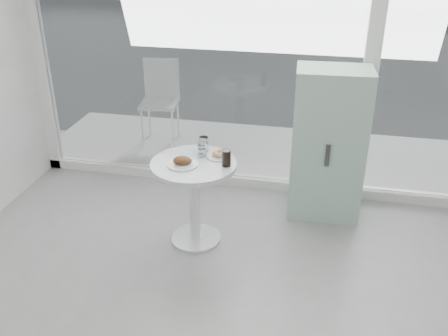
% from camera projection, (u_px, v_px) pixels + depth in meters
% --- Properties ---
extents(room_shell, '(6.00, 6.00, 6.00)m').
position_uv_depth(room_shell, '(125.00, 196.00, 1.36)').
color(room_shell, silver).
rests_on(room_shell, ground).
extents(storefront, '(5.00, 0.14, 3.00)m').
position_uv_depth(storefront, '(283.00, 24.00, 4.55)').
color(storefront, white).
rests_on(storefront, ground).
extents(main_table, '(0.72, 0.72, 0.77)m').
position_uv_depth(main_table, '(194.00, 186.00, 4.22)').
color(main_table, white).
rests_on(main_table, ground).
extents(patio_deck, '(5.60, 1.60, 0.05)m').
position_uv_depth(patio_deck, '(276.00, 154.00, 6.02)').
color(patio_deck, beige).
rests_on(patio_deck, ground).
extents(street, '(40.00, 24.00, 0.00)m').
position_uv_depth(street, '(318.00, 3.00, 16.68)').
color(street, '#3B3B3B').
rests_on(street, ground).
extents(mint_cabinet, '(0.68, 0.48, 1.43)m').
position_uv_depth(mint_cabinet, '(328.00, 145.00, 4.57)').
color(mint_cabinet, '#92BAA6').
rests_on(mint_cabinet, ground).
extents(patio_chair, '(0.49, 0.49, 1.01)m').
position_uv_depth(patio_chair, '(161.00, 96.00, 6.10)').
color(patio_chair, white).
rests_on(patio_chair, patio_deck).
extents(plate_fritter, '(0.26, 0.26, 0.07)m').
position_uv_depth(plate_fritter, '(183.00, 162.00, 4.07)').
color(plate_fritter, white).
rests_on(plate_fritter, main_table).
extents(plate_donut, '(0.21, 0.21, 0.05)m').
position_uv_depth(plate_donut, '(219.00, 155.00, 4.21)').
color(plate_donut, white).
rests_on(plate_donut, main_table).
extents(water_tumbler_a, '(0.08, 0.08, 0.13)m').
position_uv_depth(water_tumbler_a, '(204.00, 145.00, 4.30)').
color(water_tumbler_a, white).
rests_on(water_tumbler_a, main_table).
extents(water_tumbler_b, '(0.07, 0.07, 0.12)m').
position_uv_depth(water_tumbler_b, '(202.00, 150.00, 4.22)').
color(water_tumbler_b, white).
rests_on(water_tumbler_b, main_table).
extents(cola_glass, '(0.07, 0.07, 0.14)m').
position_uv_depth(cola_glass, '(226.00, 158.00, 4.04)').
color(cola_glass, white).
rests_on(cola_glass, main_table).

